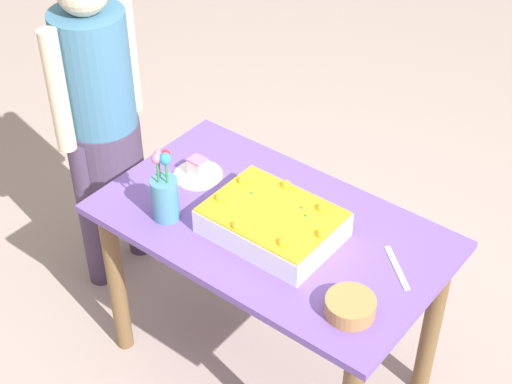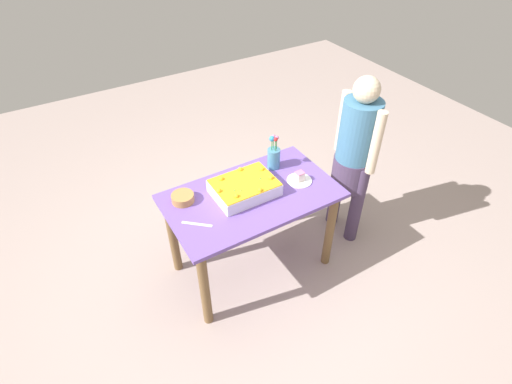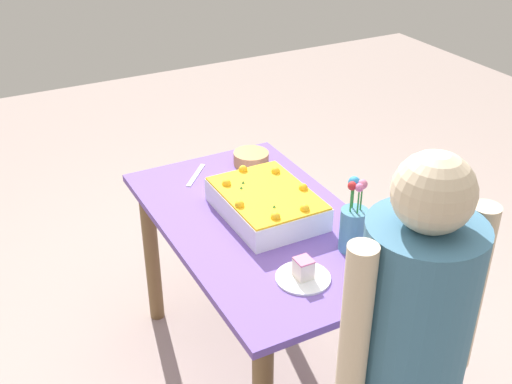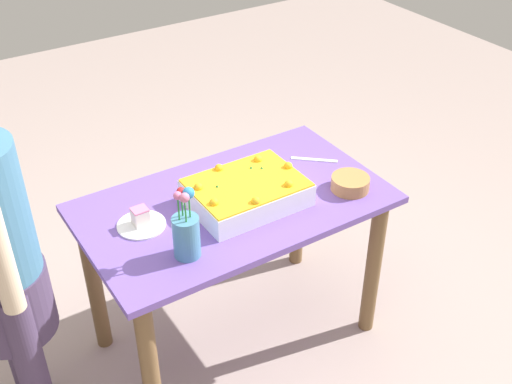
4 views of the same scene
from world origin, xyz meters
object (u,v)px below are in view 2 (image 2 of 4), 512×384
at_px(sheet_cake, 244,187).
at_px(cake_knife, 197,224).
at_px(serving_plate_with_slice, 299,179).
at_px(fruit_bowl, 183,198).
at_px(flower_vase, 274,156).
at_px(person_standing, 355,152).

bearing_deg(sheet_cake, cake_knife, 15.30).
distance_m(serving_plate_with_slice, fruit_bowl, 0.88).
distance_m(cake_knife, flower_vase, 0.84).
height_order(serving_plate_with_slice, flower_vase, flower_vase).
relative_size(serving_plate_with_slice, person_standing, 0.13).
xyz_separation_m(sheet_cake, serving_plate_with_slice, (-0.43, 0.09, -0.03)).
xyz_separation_m(sheet_cake, cake_knife, (0.43, 0.12, -0.05)).
bearing_deg(fruit_bowl, person_standing, 170.13).
distance_m(serving_plate_with_slice, flower_vase, 0.27).
bearing_deg(sheet_cake, flower_vase, -155.40).
bearing_deg(serving_plate_with_slice, person_standing, 179.76).
xyz_separation_m(sheet_cake, flower_vase, (-0.35, -0.16, 0.05)).
distance_m(fruit_bowl, person_standing, 1.40).
height_order(sheet_cake, serving_plate_with_slice, sheet_cake).
distance_m(sheet_cake, serving_plate_with_slice, 0.44).
bearing_deg(person_standing, serving_plate_with_slice, -0.24).
relative_size(sheet_cake, cake_knife, 2.14).
bearing_deg(fruit_bowl, sheet_cake, 160.36).
xyz_separation_m(flower_vase, fruit_bowl, (0.77, 0.01, -0.07)).
distance_m(flower_vase, person_standing, 0.66).
xyz_separation_m(serving_plate_with_slice, person_standing, (-0.54, 0.00, 0.05)).
height_order(serving_plate_with_slice, cake_knife, serving_plate_with_slice).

